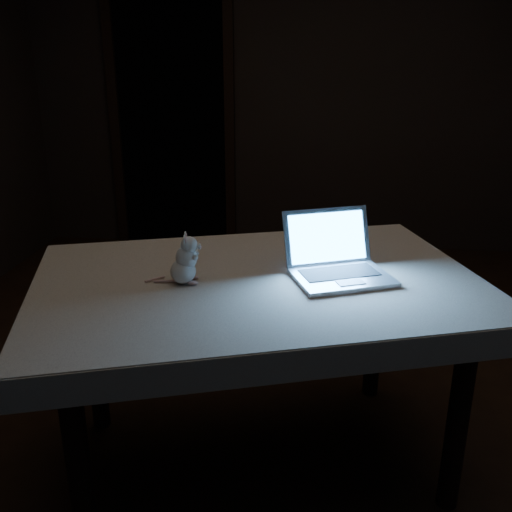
# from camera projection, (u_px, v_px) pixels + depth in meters

# --- Properties ---
(floor) EXTENTS (5.00, 5.00, 0.00)m
(floor) POSITION_uv_depth(u_px,v_px,m) (286.00, 413.00, 2.72)
(floor) COLOR black
(floor) RESTS_ON ground
(back_wall) EXTENTS (4.50, 0.04, 2.60)m
(back_wall) POSITION_uv_depth(u_px,v_px,m) (304.00, 93.00, 4.61)
(back_wall) COLOR black
(back_wall) RESTS_ON ground
(doorway) EXTENTS (1.06, 0.36, 2.13)m
(doorway) POSITION_uv_depth(u_px,v_px,m) (172.00, 121.00, 4.79)
(doorway) COLOR black
(doorway) RESTS_ON back_wall
(table) EXTENTS (1.75, 1.39, 0.82)m
(table) POSITION_uv_depth(u_px,v_px,m) (258.00, 375.00, 2.27)
(table) COLOR black
(table) RESTS_ON floor
(tablecloth) EXTENTS (1.96, 1.76, 0.10)m
(tablecloth) POSITION_uv_depth(u_px,v_px,m) (242.00, 291.00, 2.14)
(tablecloth) COLOR beige
(tablecloth) RESTS_ON table
(laptop) EXTENTS (0.43, 0.41, 0.24)m
(laptop) POSITION_uv_depth(u_px,v_px,m) (344.00, 250.00, 2.06)
(laptop) COLOR #B2B2B7
(laptop) RESTS_ON tablecloth
(plush_mouse) EXTENTS (0.18, 0.18, 0.19)m
(plush_mouse) POSITION_uv_depth(u_px,v_px,m) (183.00, 259.00, 2.05)
(plush_mouse) COLOR white
(plush_mouse) RESTS_ON tablecloth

